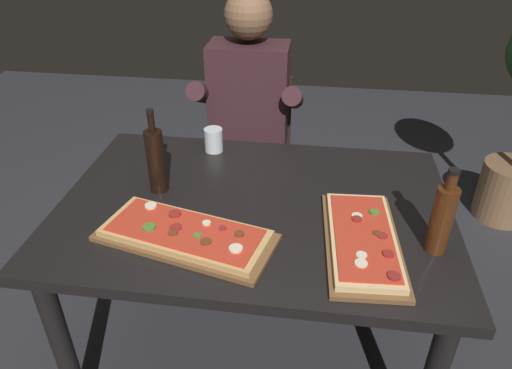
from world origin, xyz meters
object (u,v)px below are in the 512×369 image
(pizza_rectangular_front, at_px, (185,235))
(diner_chair, at_px, (252,151))
(dining_table, at_px, (254,225))
(seated_diner, at_px, (248,117))
(wine_bottle_dark, at_px, (442,218))
(pizza_rectangular_left, at_px, (363,240))
(oil_bottle_amber, at_px, (156,160))
(tumbler_near_camera, at_px, (214,140))

(pizza_rectangular_front, relative_size, diner_chair, 0.70)
(dining_table, height_order, seated_diner, seated_diner)
(seated_diner, bearing_deg, dining_table, -79.50)
(pizza_rectangular_front, xyz_separation_m, wine_bottle_dark, (0.79, 0.06, 0.10))
(pizza_rectangular_left, relative_size, diner_chair, 0.60)
(pizza_rectangular_front, height_order, pizza_rectangular_left, same)
(wine_bottle_dark, relative_size, diner_chair, 0.34)
(wine_bottle_dark, bearing_deg, pizza_rectangular_left, -178.08)
(wine_bottle_dark, height_order, oil_bottle_amber, oil_bottle_amber)
(dining_table, relative_size, oil_bottle_amber, 4.30)
(pizza_rectangular_left, relative_size, seated_diner, 0.39)
(pizza_rectangular_left, bearing_deg, dining_table, 154.37)
(pizza_rectangular_left, bearing_deg, wine_bottle_dark, 1.92)
(oil_bottle_amber, distance_m, diner_chair, 0.93)
(dining_table, distance_m, pizza_rectangular_front, 0.32)
(pizza_rectangular_left, xyz_separation_m, tumbler_near_camera, (-0.60, 0.56, 0.03))
(wine_bottle_dark, bearing_deg, pizza_rectangular_front, -175.52)
(wine_bottle_dark, height_order, diner_chair, wine_bottle_dark)
(pizza_rectangular_left, distance_m, tumbler_near_camera, 0.82)
(pizza_rectangular_front, height_order, oil_bottle_amber, oil_bottle_amber)
(oil_bottle_amber, bearing_deg, dining_table, -6.87)
(dining_table, relative_size, diner_chair, 1.61)
(dining_table, relative_size, tumbler_near_camera, 13.79)
(pizza_rectangular_front, bearing_deg, diner_chair, 87.20)
(oil_bottle_amber, distance_m, seated_diner, 0.74)
(pizza_rectangular_front, distance_m, seated_diner, 0.97)
(wine_bottle_dark, xyz_separation_m, oil_bottle_amber, (-0.96, 0.22, 0.01))
(pizza_rectangular_front, height_order, diner_chair, diner_chair)
(dining_table, relative_size, seated_diner, 1.05)
(oil_bottle_amber, xyz_separation_m, tumbler_near_camera, (0.14, 0.33, -0.08))
(tumbler_near_camera, bearing_deg, seated_diner, 75.61)
(seated_diner, bearing_deg, pizza_rectangular_left, -60.89)
(pizza_rectangular_left, distance_m, wine_bottle_dark, 0.25)
(oil_bottle_amber, xyz_separation_m, seated_diner, (0.23, 0.69, -0.13))
(dining_table, height_order, pizza_rectangular_front, pizza_rectangular_front)
(pizza_rectangular_left, bearing_deg, tumbler_near_camera, 137.30)
(oil_bottle_amber, bearing_deg, pizza_rectangular_front, -57.59)
(wine_bottle_dark, height_order, seated_diner, seated_diner)
(dining_table, distance_m, pizza_rectangular_left, 0.43)
(pizza_rectangular_left, relative_size, tumbler_near_camera, 5.12)
(oil_bottle_amber, relative_size, diner_chair, 0.37)
(wine_bottle_dark, xyz_separation_m, diner_chair, (-0.73, 1.03, -0.38))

